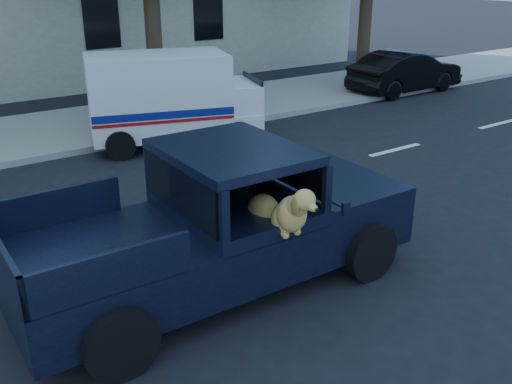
# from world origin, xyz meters

# --- Properties ---
(ground) EXTENTS (120.00, 120.00, 0.00)m
(ground) POSITION_xyz_m (0.00, 0.00, 0.00)
(ground) COLOR black
(ground) RESTS_ON ground
(lane_stripes) EXTENTS (21.60, 0.14, 0.01)m
(lane_stripes) POSITION_xyz_m (2.00, 3.40, 0.01)
(lane_stripes) COLOR silver
(lane_stripes) RESTS_ON ground
(pickup_truck) EXTENTS (5.27, 2.70, 1.88)m
(pickup_truck) POSITION_xyz_m (1.49, 0.67, 0.64)
(pickup_truck) COLOR black
(pickup_truck) RESTS_ON ground
(mail_truck) EXTENTS (4.22, 2.89, 2.12)m
(mail_truck) POSITION_xyz_m (4.02, 6.82, 0.93)
(mail_truck) COLOR silver
(mail_truck) RESTS_ON ground
(parked_sedan) EXTENTS (1.48, 4.15, 1.36)m
(parked_sedan) POSITION_xyz_m (13.03, 7.62, 0.68)
(parked_sedan) COLOR black
(parked_sedan) RESTS_ON ground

